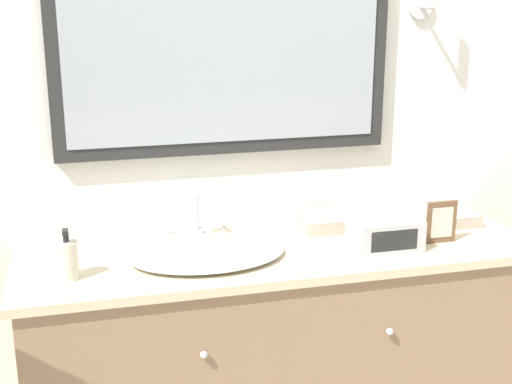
{
  "coord_description": "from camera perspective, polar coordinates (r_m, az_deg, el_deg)",
  "views": [
    {
      "loc": [
        -0.61,
        -1.84,
        1.73
      ],
      "look_at": [
        -0.07,
        0.29,
        1.07
      ],
      "focal_mm": 50.0,
      "sensor_mm": 36.0,
      "label": 1
    }
  ],
  "objects": [
    {
      "name": "appliance_box",
      "position": [
        2.4,
        10.29,
        -3.26
      ],
      "size": [
        0.22,
        0.15,
        0.1
      ],
      "color": "#BCBCC1",
      "rests_on": "vanity_counter"
    },
    {
      "name": "hand_towel_near_sink",
      "position": [
        2.69,
        15.42,
        -2.1
      ],
      "size": [
        0.18,
        0.12,
        0.04
      ],
      "color": "#B7A899",
      "rests_on": "vanity_counter"
    },
    {
      "name": "sink_basin",
      "position": [
        2.3,
        -4.01,
        -4.75
      ],
      "size": [
        0.51,
        0.4,
        0.19
      ],
      "color": "white",
      "rests_on": "vanity_counter"
    },
    {
      "name": "wall_back",
      "position": [
        2.54,
        -0.11,
        6.7
      ],
      "size": [
        8.0,
        0.18,
        2.55
      ],
      "color": "white",
      "rests_on": "ground_plane"
    },
    {
      "name": "hand_towel_far_corner",
      "position": [
        2.55,
        5.63,
        -2.48
      ],
      "size": [
        0.18,
        0.14,
        0.05
      ],
      "color": "#B7A899",
      "rests_on": "vanity_counter"
    },
    {
      "name": "vanity_counter",
      "position": [
        2.57,
        1.63,
        -13.51
      ],
      "size": [
        1.71,
        0.54,
        0.87
      ],
      "color": "#937556",
      "rests_on": "ground_plane"
    },
    {
      "name": "soap_bottle",
      "position": [
        2.19,
        -14.84,
        -5.23
      ],
      "size": [
        0.06,
        0.06,
        0.16
      ],
      "color": "beige",
      "rests_on": "vanity_counter"
    },
    {
      "name": "picture_frame",
      "position": [
        2.48,
        14.6,
        -2.34
      ],
      "size": [
        0.11,
        0.01,
        0.15
      ],
      "color": "brown",
      "rests_on": "vanity_counter"
    }
  ]
}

